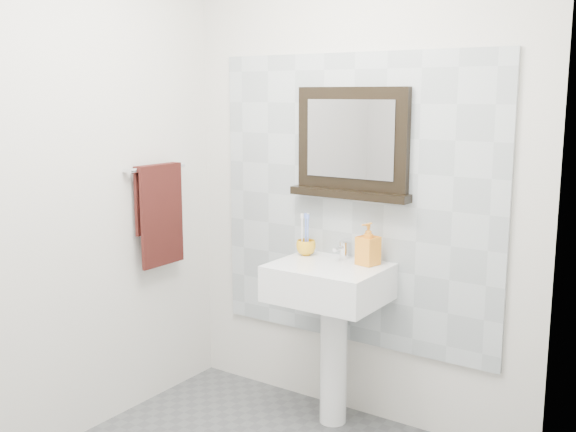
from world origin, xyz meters
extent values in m
cube|color=silver|center=(0.00, 1.10, 1.25)|extent=(2.00, 0.01, 2.50)
cube|color=silver|center=(-1.00, 0.00, 1.25)|extent=(0.01, 2.20, 2.50)
cube|color=silver|center=(1.00, 0.00, 1.25)|extent=(0.01, 2.20, 2.50)
cube|color=#A9B2B7|center=(0.00, 1.09, 1.15)|extent=(1.60, 0.02, 1.50)
cylinder|color=white|center=(-0.01, 0.92, 0.34)|extent=(0.14, 0.14, 0.68)
cube|color=white|center=(-0.01, 0.86, 0.77)|extent=(0.55, 0.44, 0.18)
cylinder|color=silver|center=(-0.01, 0.84, 0.85)|extent=(0.32, 0.32, 0.02)
cylinder|color=#4C4C4F|center=(-0.01, 0.84, 0.86)|extent=(0.04, 0.04, 0.00)
cylinder|color=silver|center=(-0.01, 1.01, 0.91)|extent=(0.04, 0.04, 0.09)
cylinder|color=silver|center=(-0.01, 0.96, 0.93)|extent=(0.02, 0.10, 0.02)
cube|color=silver|center=(-0.01, 1.02, 0.96)|extent=(0.02, 0.07, 0.01)
imported|color=yellow|center=(-0.21, 0.97, 0.90)|extent=(0.11, 0.11, 0.08)
cylinder|color=white|center=(-0.23, 0.96, 0.97)|extent=(0.01, 0.01, 0.19)
cube|color=white|center=(-0.23, 0.96, 1.07)|extent=(0.01, 0.01, 0.03)
cylinder|color=#6A88F2|center=(-0.20, 0.96, 0.97)|extent=(0.01, 0.01, 0.19)
cube|color=#6A88F2|center=(-0.20, 0.96, 1.07)|extent=(0.01, 0.01, 0.03)
cylinder|color=white|center=(-0.21, 0.99, 0.97)|extent=(0.01, 0.01, 0.19)
cube|color=white|center=(-0.21, 0.99, 1.07)|extent=(0.01, 0.01, 0.03)
cylinder|color=#6A88F2|center=(-0.22, 0.98, 0.97)|extent=(0.01, 0.01, 0.19)
cube|color=#6A88F2|center=(-0.22, 0.98, 1.07)|extent=(0.01, 0.01, 0.03)
imported|color=orange|center=(0.15, 0.97, 0.97)|extent=(0.11, 0.12, 0.21)
cube|color=black|center=(0.00, 1.07, 1.47)|extent=(0.61, 0.06, 0.52)
cube|color=#99999E|center=(0.00, 1.03, 1.47)|extent=(0.49, 0.01, 0.39)
cube|color=black|center=(0.00, 1.04, 1.19)|extent=(0.65, 0.11, 0.04)
cylinder|color=silver|center=(-0.94, 0.64, 1.31)|extent=(0.03, 0.40, 0.03)
cylinder|color=silver|center=(-0.97, 0.45, 1.31)|extent=(0.05, 0.02, 0.02)
cylinder|color=silver|center=(-0.97, 0.83, 1.31)|extent=(0.05, 0.02, 0.02)
cube|color=black|center=(-0.93, 0.64, 1.04)|extent=(0.02, 0.30, 0.52)
cube|color=black|center=(-0.96, 0.64, 1.13)|extent=(0.02, 0.30, 0.34)
cube|color=black|center=(-0.94, 0.64, 1.31)|extent=(0.06, 0.30, 0.03)
camera|label=1|loc=(1.64, -1.94, 1.70)|focal=42.00mm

